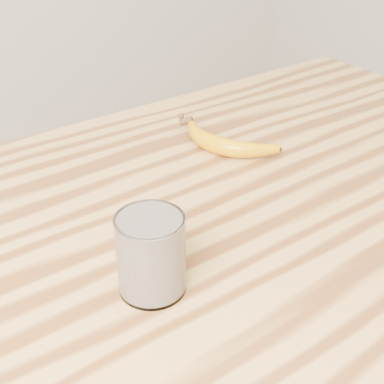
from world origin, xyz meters
TOP-DOWN VIEW (x-y plane):
  - table at (0.00, 0.00)m, footprint 1.20×0.80m
  - smoothie_glass at (-0.31, -0.12)m, footprint 0.08×0.08m
  - banana at (-0.01, 0.12)m, footprint 0.19×0.30m

SIDE VIEW (x-z plane):
  - table at x=0.00m, z-range 0.32..1.22m
  - banana at x=-0.01m, z-range 0.90..0.93m
  - smoothie_glass at x=-0.31m, z-range 0.90..1.01m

